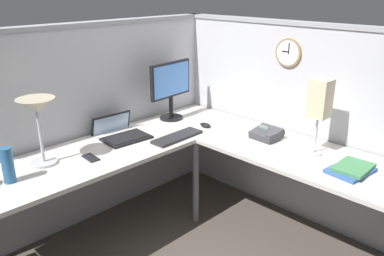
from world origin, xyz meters
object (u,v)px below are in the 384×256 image
object	(u,v)px
desk_lamp_dome	(37,111)
thermos_flask	(8,165)
book_stack	(352,169)
laptop	(120,133)
monitor	(171,86)
wall_clock	(289,53)
keyboard	(177,137)
office_phone	(267,134)
computer_mouse	(205,125)
desk_lamp_paper	(320,101)
cell_phone	(91,158)

from	to	relation	value
desk_lamp_dome	thermos_flask	distance (m)	0.38
thermos_flask	book_stack	distance (m)	2.09
laptop	book_stack	distance (m)	1.69
monitor	book_stack	world-z (taller)	monitor
wall_clock	book_stack	bearing A→B (deg)	-117.50
monitor	keyboard	world-z (taller)	monitor
office_phone	book_stack	world-z (taller)	office_phone
keyboard	desk_lamp_dome	xyz separation A→B (m)	(-0.93, 0.29, 0.35)
computer_mouse	book_stack	xyz separation A→B (m)	(0.03, -1.22, 0.00)
keyboard	desk_lamp_paper	xyz separation A→B (m)	(0.47, -0.89, 0.37)
wall_clock	desk_lamp_paper	bearing A→B (deg)	-123.55
thermos_flask	office_phone	distance (m)	1.80
computer_mouse	desk_lamp_paper	size ratio (longest dim) A/B	0.20
cell_phone	computer_mouse	bearing A→B (deg)	-3.43
computer_mouse	thermos_flask	world-z (taller)	thermos_flask
keyboard	cell_phone	size ratio (longest dim) A/B	2.99
computer_mouse	desk_lamp_paper	world-z (taller)	desk_lamp_paper
office_phone	desk_lamp_paper	size ratio (longest dim) A/B	0.41
monitor	cell_phone	distance (m)	1.02
desk_lamp_dome	office_phone	distance (m)	1.64
book_stack	desk_lamp_paper	xyz separation A→B (m)	(0.10, 0.31, 0.36)
thermos_flask	desk_lamp_paper	bearing A→B (deg)	-33.19
cell_phone	keyboard	bearing A→B (deg)	-8.55
thermos_flask	office_phone	size ratio (longest dim) A/B	1.02
computer_mouse	office_phone	world-z (taller)	office_phone
laptop	wall_clock	distance (m)	1.44
keyboard	desk_lamp_paper	size ratio (longest dim) A/B	0.81
laptop	book_stack	world-z (taller)	laptop
computer_mouse	book_stack	size ratio (longest dim) A/B	0.34
laptop	desk_lamp_dome	size ratio (longest dim) A/B	0.91
keyboard	book_stack	bearing A→B (deg)	-74.74
laptop	office_phone	distance (m)	1.14
monitor	desk_lamp_paper	xyz separation A→B (m)	(0.18, -1.27, 0.09)
cell_phone	desk_lamp_paper	xyz separation A→B (m)	(1.14, -1.04, 0.38)
laptop	keyboard	size ratio (longest dim) A/B	0.94
monitor	desk_lamp_paper	distance (m)	1.28
keyboard	thermos_flask	size ratio (longest dim) A/B	1.95
monitor	desk_lamp_dome	xyz separation A→B (m)	(-1.21, -0.08, 0.07)
office_phone	wall_clock	bearing A→B (deg)	8.90
keyboard	cell_phone	xyz separation A→B (m)	(-0.67, 0.15, -0.01)
laptop	desk_lamp_dome	world-z (taller)	desk_lamp_dome
desk_lamp_paper	computer_mouse	bearing A→B (deg)	98.18
laptop	keyboard	xyz separation A→B (m)	(0.28, -0.36, -0.01)
laptop	thermos_flask	distance (m)	0.93
keyboard	book_stack	xyz separation A→B (m)	(0.37, -1.20, 0.01)
monitor	desk_lamp_dome	bearing A→B (deg)	-176.08
computer_mouse	monitor	bearing A→B (deg)	98.13
computer_mouse	desk_lamp_dome	xyz separation A→B (m)	(-1.27, 0.28, 0.35)
thermos_flask	wall_clock	distance (m)	2.11
book_stack	laptop	bearing A→B (deg)	112.55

